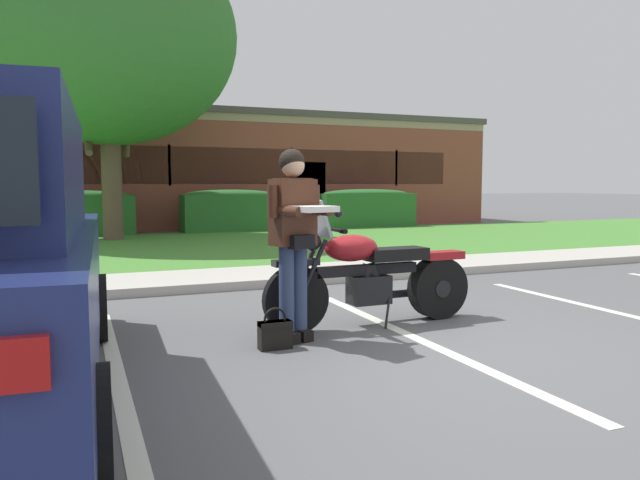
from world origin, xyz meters
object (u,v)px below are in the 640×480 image
Objects in this scene: hedge_right at (366,208)px; brick_building at (145,171)px; shade_tree at (107,35)px; hedge_center_right at (231,210)px; rider_person at (294,229)px; handbag at (275,332)px; motorcycle at (378,276)px; hedge_center_left at (66,213)px.

hedge_right is 8.90m from brick_building.
brick_building is at bearing 77.37° from shade_tree.
hedge_right is at bearing -48.23° from brick_building.
hedge_right is 0.14× the size of brick_building.
hedge_right is (4.36, 0.00, 0.00)m from hedge_center_right.
rider_person reaches higher than handbag.
rider_person reaches higher than hedge_center_right.
shade_tree is (-0.42, 10.76, 4.74)m from handbag.
shade_tree reaches higher than hedge_center_right.
hedge_center_right and hedge_right have the same top height.
brick_building is at bearing 89.48° from motorcycle.
motorcycle is 0.66× the size of hedge_center_left.
rider_person is at bearing -163.48° from motorcycle.
hedge_center_right is 0.12× the size of brick_building.
hedge_right is at bearing 0.00° from hedge_center_right.
motorcycle reaches higher than handbag.
hedge_center_right reaches higher than handbag.
shade_tree is 2.41× the size of hedge_right.
hedge_center_left is 0.15× the size of brick_building.
hedge_center_right is at bearing 180.00° from hedge_right.
shade_tree reaches higher than hedge_center_left.
brick_building is at bearing 66.55° from hedge_center_left.
motorcycle is 11.99m from hedge_center_right.
handbag is at bearing -143.60° from rider_person.
brick_building is at bearing 86.46° from rider_person.
brick_building is (1.16, 18.75, 0.86)m from rider_person.
hedge_center_left is at bearing -180.00° from hedge_center_right.
handbag is 19.06m from brick_building.
motorcycle is at bearing -77.25° from hedge_center_left.
brick_building is (1.41, 18.93, 1.72)m from handbag.
rider_person is 4.74× the size of handbag.
motorcycle is 1.37m from handbag.
motorcycle reaches higher than hedge_right.
handbag is 0.11× the size of hedge_center_left.
hedge_center_left is (-1.44, 12.35, 0.51)m from handbag.
brick_building reaches higher than handbag.
hedge_center_left is 4.36m from hedge_center_right.
rider_person reaches higher than hedge_right.
handbag is at bearing -87.75° from shade_tree.
brick_building is at bearing 85.75° from handbag.
hedge_right is at bearing 59.97° from rider_person.
rider_person is at bearing -93.54° from brick_building.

